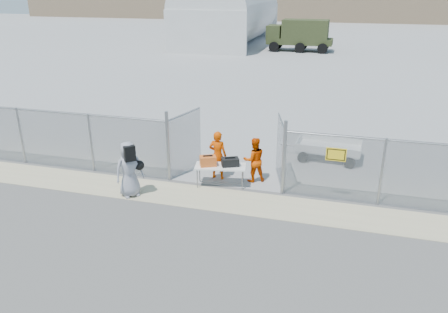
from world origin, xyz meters
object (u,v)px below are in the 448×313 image
(folding_table, at_px, (220,175))
(security_worker_right, at_px, (254,160))
(visitor, at_px, (129,169))
(security_worker_left, at_px, (218,155))
(utility_trailer, at_px, (329,150))

(folding_table, bearing_deg, security_worker_right, 21.90)
(security_worker_right, height_order, visitor, visitor)
(security_worker_right, bearing_deg, security_worker_left, -21.65)
(security_worker_right, bearing_deg, utility_trailer, -157.11)
(visitor, bearing_deg, security_worker_right, -13.77)
(folding_table, xyz_separation_m, visitor, (-2.61, -1.53, 0.56))
(folding_table, distance_m, utility_trailer, 4.90)
(security_worker_right, relative_size, utility_trailer, 0.50)
(security_worker_right, height_order, utility_trailer, security_worker_right)
(folding_table, bearing_deg, utility_trailer, 34.73)
(folding_table, height_order, security_worker_right, security_worker_right)
(security_worker_left, relative_size, visitor, 0.95)
(folding_table, relative_size, security_worker_left, 0.97)
(security_worker_left, bearing_deg, folding_table, 118.00)
(utility_trailer, bearing_deg, security_worker_right, -126.01)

